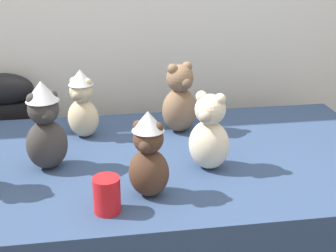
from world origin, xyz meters
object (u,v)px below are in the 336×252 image
teddy_bear_charcoal (45,127)px  teddy_bear_sand (82,104)px  display_table (168,241)px  party_cup_red (107,195)px  teddy_bear_cream (209,134)px  teddy_bear_mocha (180,100)px  teddy_bear_cocoa (149,156)px  instrument_case (13,164)px

teddy_bear_charcoal → teddy_bear_sand: bearing=42.6°
display_table → party_cup_red: bearing=-124.1°
teddy_bear_cream → teddy_bear_mocha: teddy_bear_mocha is taller
party_cup_red → teddy_bear_cocoa: bearing=29.8°
display_table → teddy_bear_cocoa: size_ratio=6.03×
display_table → instrument_case: bearing=138.7°
teddy_bear_mocha → teddy_bear_sand: teddy_bear_mocha is taller
teddy_bear_sand → party_cup_red: 0.59m
display_table → teddy_bear_cream: (0.13, -0.11, 0.50)m
teddy_bear_cocoa → party_cup_red: teddy_bear_cocoa is taller
teddy_bear_cream → teddy_bear_mocha: bearing=130.2°
teddy_bear_cocoa → teddy_bear_sand: (-0.21, 0.50, 0.00)m
instrument_case → teddy_bear_cocoa: teddy_bear_cocoa is taller
display_table → teddy_bear_charcoal: bearing=-176.5°
display_table → teddy_bear_cocoa: teddy_bear_cocoa is taller
teddy_bear_mocha → teddy_bear_charcoal: teddy_bear_charcoal is taller
teddy_bear_sand → party_cup_red: teddy_bear_sand is taller
teddy_bear_cream → party_cup_red: 0.43m
teddy_bear_mocha → instrument_case: bearing=132.5°
instrument_case → teddy_bear_cream: size_ratio=3.36×
instrument_case → party_cup_red: 1.09m
teddy_bear_cream → teddy_bear_charcoal: size_ratio=0.88×
teddy_bear_mocha → teddy_bear_charcoal: size_ratio=0.92×
instrument_case → party_cup_red: instrument_case is taller
instrument_case → teddy_bear_mocha: bearing=-25.8°
teddy_bear_mocha → teddy_bear_cream: bearing=-105.3°
teddy_bear_cream → teddy_bear_charcoal: (-0.55, 0.08, 0.02)m
instrument_case → teddy_bear_sand: (0.37, -0.36, 0.42)m
teddy_bear_cream → teddy_bear_cocoa: bearing=-112.1°
display_table → teddy_bear_sand: teddy_bear_sand is taller
teddy_bear_charcoal → instrument_case: bearing=88.7°
display_table → instrument_case: (-0.68, 0.60, 0.09)m
teddy_bear_cocoa → party_cup_red: bearing=-130.3°
teddy_bear_charcoal → teddy_bear_sand: (0.12, 0.26, -0.02)m
teddy_bear_mocha → teddy_bear_cocoa: size_ratio=1.04×
teddy_bear_cream → party_cup_red: teddy_bear_cream is taller
display_table → teddy_bear_mocha: teddy_bear_mocha is taller
display_table → party_cup_red: party_cup_red is taller
teddy_bear_charcoal → teddy_bear_sand: size_ratio=1.13×
teddy_bear_cocoa → teddy_bear_sand: same height
teddy_bear_mocha → teddy_bear_cocoa: (-0.18, -0.50, 0.00)m
teddy_bear_cream → teddy_bear_cocoa: size_ratio=0.99×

